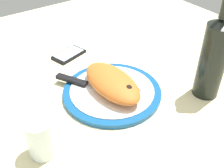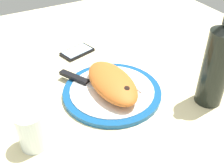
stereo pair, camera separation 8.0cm
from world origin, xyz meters
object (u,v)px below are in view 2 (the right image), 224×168
object	(u,v)px
fork	(124,77)
water_glass	(32,132)
smartphone	(77,52)
knife	(82,81)
plate	(112,92)
wine_bottle	(217,64)
calzone	(113,81)

from	to	relation	value
fork	water_glass	distance (cm)	33.99
smartphone	water_glass	world-z (taller)	water_glass
knife	water_glass	xyz separation A→B (cm)	(-15.87, 19.34, 2.08)
knife	smartphone	distance (cm)	20.27
plate	smartphone	xyz separation A→B (cm)	(26.87, 0.17, -0.26)
water_glass	wine_bottle	size ratio (longest dim) A/B	0.33
water_glass	wine_bottle	distance (cm)	49.95
plate	water_glass	distance (cm)	27.20
plate	fork	world-z (taller)	fork
smartphone	water_glass	size ratio (longest dim) A/B	1.28
plate	wine_bottle	distance (cm)	30.21
calzone	wine_bottle	size ratio (longest dim) A/B	0.75
water_glass	fork	bearing A→B (deg)	-70.05
calzone	knife	distance (cm)	10.32
fork	knife	xyz separation A→B (cm)	(4.30, 12.53, 0.30)
smartphone	water_glass	xyz separation A→B (cm)	(-35.10, 25.53, 3.73)
knife	water_glass	bearing A→B (deg)	129.37
plate	wine_bottle	world-z (taller)	wine_bottle
calzone	smartphone	xyz separation A→B (cm)	(26.66, 0.64, -3.79)
knife	wine_bottle	bearing A→B (deg)	-128.48
plate	calzone	world-z (taller)	calzone
knife	wine_bottle	size ratio (longest dim) A/B	0.72
plate	wine_bottle	xyz separation A→B (cm)	(-15.70, -23.00, 11.72)
calzone	wine_bottle	xyz separation A→B (cm)	(-15.91, -22.52, 8.18)
calzone	smartphone	bearing A→B (deg)	1.38
calzone	wine_bottle	distance (cm)	28.76
knife	fork	bearing A→B (deg)	-108.93
fork	wine_bottle	world-z (taller)	wine_bottle
knife	water_glass	size ratio (longest dim) A/B	2.20
fork	smartphone	distance (cm)	24.41
plate	water_glass	xyz separation A→B (cm)	(-8.23, 25.70, 3.47)
fork	water_glass	size ratio (longest dim) A/B	1.52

